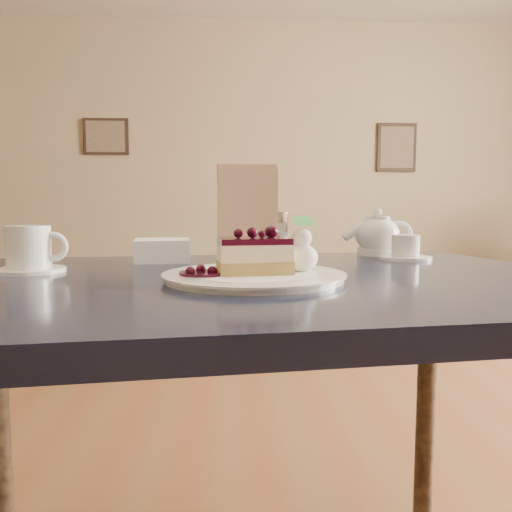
{
  "coord_description": "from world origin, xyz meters",
  "views": [
    {
      "loc": [
        -0.12,
        -0.77,
        0.93
      ],
      "look_at": [
        -0.08,
        0.04,
        0.85
      ],
      "focal_mm": 35.0,
      "sensor_mm": 36.0,
      "label": 1
    }
  ],
  "objects_px": {
    "coffee_set": "(30,251)",
    "tea_set": "(382,239)",
    "cheesecake_slice": "(254,256)",
    "main_table": "(249,319)",
    "dessert_plate": "(254,277)"
  },
  "relations": [
    {
      "from": "cheesecake_slice",
      "to": "main_table",
      "type": "bearing_deg",
      "value": 90.0
    },
    {
      "from": "main_table",
      "to": "dessert_plate",
      "type": "bearing_deg",
      "value": -90.0
    },
    {
      "from": "main_table",
      "to": "dessert_plate",
      "type": "distance_m",
      "value": 0.1
    },
    {
      "from": "dessert_plate",
      "to": "tea_set",
      "type": "bearing_deg",
      "value": 49.04
    },
    {
      "from": "coffee_set",
      "to": "dessert_plate",
      "type": "bearing_deg",
      "value": -16.64
    },
    {
      "from": "coffee_set",
      "to": "cheesecake_slice",
      "type": "bearing_deg",
      "value": -16.64
    },
    {
      "from": "coffee_set",
      "to": "tea_set",
      "type": "relative_size",
      "value": 0.62
    },
    {
      "from": "coffee_set",
      "to": "tea_set",
      "type": "bearing_deg",
      "value": 19.49
    },
    {
      "from": "dessert_plate",
      "to": "coffee_set",
      "type": "xyz_separation_m",
      "value": [
        -0.44,
        0.13,
        0.04
      ]
    },
    {
      "from": "main_table",
      "to": "coffee_set",
      "type": "bearing_deg",
      "value": 162.83
    },
    {
      "from": "dessert_plate",
      "to": "coffee_set",
      "type": "relative_size",
      "value": 2.15
    },
    {
      "from": "dessert_plate",
      "to": "coffee_set",
      "type": "distance_m",
      "value": 0.46
    },
    {
      "from": "cheesecake_slice",
      "to": "tea_set",
      "type": "relative_size",
      "value": 0.58
    },
    {
      "from": "main_table",
      "to": "dessert_plate",
      "type": "relative_size",
      "value": 4.31
    },
    {
      "from": "main_table",
      "to": "tea_set",
      "type": "bearing_deg",
      "value": 37.78
    }
  ]
}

